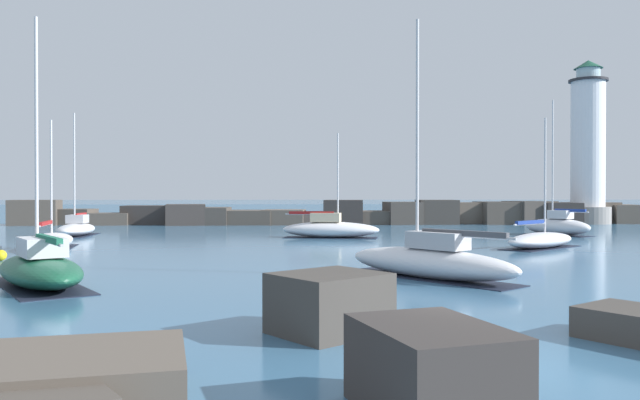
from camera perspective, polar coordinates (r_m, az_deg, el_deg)
name	(u,v)px	position (r m, az deg, el deg)	size (l,w,h in m)	color
ground_plane	(482,364)	(12.58, 14.60, -14.30)	(600.00, 600.00, 0.00)	#3D6B8E
open_sea_beyond	(305,209)	(125.36, -1.37, -0.86)	(400.00, 116.00, 0.01)	#2D5B7F
breakwater_jetty	(367,214)	(65.73, 4.30, -1.29)	(66.52, 6.90, 2.56)	#4C443D
lighthouse	(588,151)	(72.54, 23.29, 4.14)	(4.70, 4.70, 17.42)	gray
foreground_rocks	(398,351)	(11.09, 7.16, -13.54)	(16.04, 9.60, 1.39)	#383330
sailboat_moored_0	(50,241)	(39.39, -23.46, -3.44)	(3.48, 6.83, 7.53)	white
sailboat_moored_1	(330,229)	(45.35, 0.93, -2.63)	(7.40, 3.68, 7.59)	white
sailboat_moored_2	(557,225)	(51.29, 20.89, -2.19)	(4.78, 5.51, 10.45)	silver
sailboat_moored_4	(40,268)	(23.81, -24.20, -5.70)	(5.57, 6.87, 9.46)	#195138
sailboat_moored_5	(430,260)	(24.22, 10.02, -5.46)	(6.33, 7.26, 9.98)	white
sailboat_moored_6	(76,228)	(51.05, -21.38, -2.40)	(2.63, 6.00, 9.30)	white
sailboat_moored_7	(541,240)	(39.12, 19.53, -3.44)	(6.30, 5.74, 7.73)	white
mooring_buoy_orange_near	(1,255)	(33.62, -27.14, -4.52)	(0.52, 0.52, 0.72)	yellow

